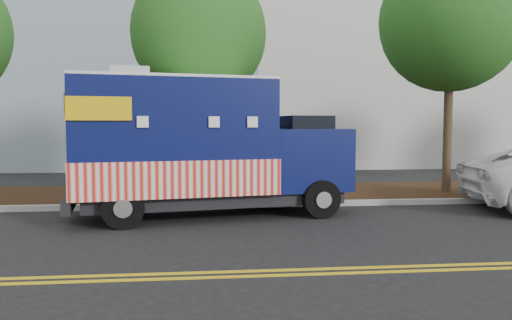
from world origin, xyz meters
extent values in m
plane|color=black|center=(0.00, 0.00, 0.00)|extent=(120.00, 120.00, 0.00)
cube|color=#9E9E99|center=(0.00, 1.40, 0.07)|extent=(120.00, 0.18, 0.15)
cube|color=black|center=(0.00, 3.50, 0.07)|extent=(120.00, 4.00, 0.15)
cube|color=gold|center=(0.00, -4.45, 0.01)|extent=(120.00, 0.10, 0.01)
cube|color=gold|center=(0.00, -4.70, 0.01)|extent=(120.00, 0.10, 0.01)
cylinder|color=#38281C|center=(-0.73, 2.91, 1.93)|extent=(0.26, 0.26, 3.85)
sphere|color=#1B5718|center=(-0.73, 2.91, 4.83)|extent=(3.91, 3.91, 3.91)
cylinder|color=#38281C|center=(6.83, 2.82, 2.13)|extent=(0.26, 0.26, 4.27)
sphere|color=#1B5718|center=(6.83, 2.82, 5.33)|extent=(4.26, 4.26, 4.26)
cube|color=#473828|center=(-0.98, 1.84, 1.20)|extent=(0.06, 0.06, 2.40)
cube|color=black|center=(-0.39, 0.38, 0.45)|extent=(6.31, 3.05, 0.30)
cube|color=#091045|center=(-1.35, 0.21, 1.94)|extent=(4.89, 3.22, 2.59)
cube|color=red|center=(-1.35, 0.21, 1.03)|extent=(4.94, 3.29, 0.81)
cube|color=white|center=(-1.35, 0.21, 3.26)|extent=(4.89, 3.22, 0.06)
cube|color=#B7B7BA|center=(-2.31, 0.05, 3.40)|extent=(1.00, 1.00, 0.24)
cube|color=#091045|center=(1.84, 0.77, 1.35)|extent=(2.31, 2.62, 1.51)
cube|color=black|center=(1.79, 0.76, 2.07)|extent=(1.42, 2.26, 0.70)
cube|color=black|center=(2.82, 0.94, 0.84)|extent=(0.45, 2.14, 0.32)
cube|color=black|center=(-3.63, -0.18, 0.49)|extent=(0.61, 2.43, 0.30)
cube|color=#B7B7BA|center=(-3.60, -0.18, 2.00)|extent=(0.37, 1.92, 2.05)
cube|color=#B7B7BA|center=(-1.25, 1.54, 2.00)|extent=(1.92, 0.37, 1.19)
cube|color=yellow|center=(-2.72, -1.33, 2.54)|extent=(1.28, 0.24, 0.49)
cube|color=yellow|center=(-3.16, 1.20, 2.54)|extent=(1.28, 0.24, 0.49)
cylinder|color=black|center=(2.14, -0.30, 0.45)|extent=(0.94, 0.45, 0.91)
cylinder|color=black|center=(1.76, 1.87, 0.45)|extent=(0.94, 0.45, 0.91)
cylinder|color=black|center=(-2.33, -1.07, 0.45)|extent=(0.94, 0.45, 0.91)
cylinder|color=black|center=(-2.71, 1.10, 0.45)|extent=(0.94, 0.45, 0.91)
camera|label=1|loc=(-0.61, -11.77, 2.20)|focal=35.00mm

